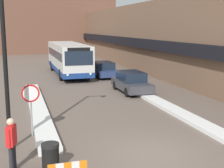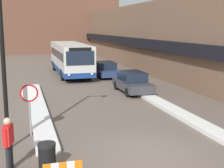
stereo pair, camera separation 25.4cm
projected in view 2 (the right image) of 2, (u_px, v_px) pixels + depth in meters
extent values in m
plane|color=#66564C|center=(149.00, 154.00, 11.55)|extent=(160.00, 160.00, 0.00)
cube|color=brown|center=(148.00, 37.00, 36.33)|extent=(5.00, 60.00, 7.04)
cube|color=black|center=(126.00, 41.00, 35.65)|extent=(0.50, 60.00, 0.90)
cube|color=brown|center=(44.00, 16.00, 56.34)|extent=(26.00, 8.00, 13.31)
cube|color=silver|center=(38.00, 107.00, 17.79)|extent=(0.90, 13.47, 0.26)
cube|color=silver|center=(165.00, 105.00, 18.34)|extent=(0.90, 12.55, 0.19)
cube|color=silver|center=(70.00, 57.00, 30.59)|extent=(2.65, 10.97, 2.59)
cube|color=navy|center=(70.00, 68.00, 30.79)|extent=(2.67, 10.99, 0.45)
cube|color=#192333|center=(70.00, 53.00, 30.53)|extent=(2.67, 10.09, 0.71)
cube|color=#192333|center=(80.00, 58.00, 25.34)|extent=(2.33, 0.03, 1.17)
cube|color=black|center=(80.00, 49.00, 25.21)|extent=(1.85, 0.03, 0.28)
sphere|color=#F2EAC6|center=(69.00, 75.00, 25.31)|extent=(0.20, 0.20, 0.20)
sphere|color=#F2EAC6|center=(92.00, 74.00, 25.84)|extent=(0.20, 0.20, 0.20)
cylinder|color=black|center=(63.00, 75.00, 27.27)|extent=(0.28, 1.05, 1.05)
cylinder|color=black|center=(90.00, 74.00, 27.94)|extent=(0.28, 1.05, 1.05)
cylinder|color=black|center=(54.00, 66.00, 33.69)|extent=(0.28, 1.05, 1.05)
cylinder|color=black|center=(76.00, 65.00, 34.36)|extent=(0.28, 1.05, 1.05)
cube|color=#38383D|center=(132.00, 85.00, 22.35)|extent=(1.79, 4.20, 0.57)
cube|color=#192333|center=(132.00, 76.00, 22.34)|extent=(1.58, 2.31, 0.67)
cylinder|color=black|center=(150.00, 91.00, 21.39)|extent=(0.20, 0.63, 0.63)
cylinder|color=black|center=(128.00, 92.00, 20.94)|extent=(0.20, 0.63, 0.63)
cylinder|color=black|center=(137.00, 84.00, 23.85)|extent=(0.20, 0.63, 0.63)
cylinder|color=black|center=(116.00, 85.00, 23.40)|extent=(0.20, 0.63, 0.63)
cube|color=navy|center=(105.00, 71.00, 29.33)|extent=(1.84, 4.49, 0.51)
cube|color=#192333|center=(105.00, 65.00, 29.34)|extent=(1.61, 2.47, 0.63)
cylinder|color=black|center=(118.00, 75.00, 28.28)|extent=(0.20, 0.64, 0.64)
cylinder|color=black|center=(101.00, 76.00, 27.82)|extent=(0.20, 0.64, 0.64)
cylinder|color=black|center=(110.00, 71.00, 30.91)|extent=(0.20, 0.64, 0.64)
cylinder|color=black|center=(93.00, 72.00, 30.45)|extent=(0.20, 0.64, 0.64)
cylinder|color=gray|center=(30.00, 110.00, 13.31)|extent=(0.07, 0.07, 2.27)
cylinder|color=red|center=(29.00, 93.00, 13.16)|extent=(0.76, 0.03, 0.76)
cylinder|color=white|center=(29.00, 93.00, 13.14)|extent=(0.62, 0.01, 0.62)
cylinder|color=black|center=(3.00, 58.00, 11.44)|extent=(0.16, 0.16, 7.07)
cylinder|color=#232328|center=(8.00, 159.00, 10.05)|extent=(0.13, 0.13, 0.88)
cylinder|color=#232328|center=(11.00, 155.00, 10.36)|extent=(0.13, 0.13, 0.88)
cube|color=red|center=(8.00, 135.00, 10.07)|extent=(0.35, 0.52, 0.66)
sphere|color=beige|center=(7.00, 121.00, 9.99)|extent=(0.24, 0.24, 0.24)
cylinder|color=red|center=(6.00, 138.00, 9.84)|extent=(0.10, 0.10, 0.62)
cylinder|color=red|center=(11.00, 133.00, 10.31)|extent=(0.10, 0.10, 0.62)
cylinder|color=black|center=(47.00, 159.00, 10.14)|extent=(0.56, 0.56, 0.85)
cylinder|color=black|center=(47.00, 145.00, 10.05)|extent=(0.59, 0.59, 0.10)
cube|color=orange|center=(47.00, 168.00, 8.55)|extent=(0.22, 0.04, 0.24)
cube|color=white|center=(55.00, 167.00, 8.62)|extent=(0.22, 0.04, 0.24)
cube|color=orange|center=(63.00, 166.00, 8.68)|extent=(0.22, 0.04, 0.24)
cube|color=white|center=(71.00, 165.00, 8.74)|extent=(0.22, 0.04, 0.24)
cube|color=orange|center=(78.00, 164.00, 8.80)|extent=(0.22, 0.04, 0.24)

